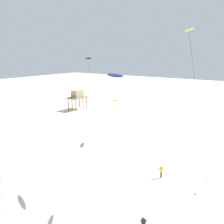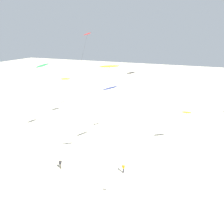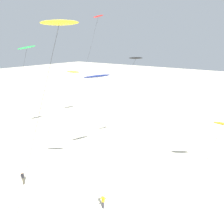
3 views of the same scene
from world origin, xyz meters
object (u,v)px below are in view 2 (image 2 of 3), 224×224
kite_black (130,75)px  kite_yellow (109,68)px  kite_flyer_middle (60,164)px  marker_flag (110,187)px  kite_lime (66,79)px  kite_flyer_nearest (123,168)px  kite_green (42,66)px  kite_navy (110,89)px  kite_red (87,36)px  kite_orange (187,113)px

kite_black → kite_yellow: bearing=-85.3°
kite_flyer_middle → marker_flag: bearing=-14.2°
kite_yellow → kite_lime: kite_yellow is taller
kite_yellow → kite_lime: 28.54m
kite_black → kite_flyer_nearest: (2.27, -9.41, -13.28)m
kite_green → kite_yellow: bearing=-23.8°
kite_navy → kite_red: bearing=129.5°
kite_black → kite_red: 17.52m
kite_yellow → kite_red: size_ratio=0.82×
kite_black → kite_flyer_middle: bearing=-122.4°
kite_orange → marker_flag: bearing=-114.4°
kite_flyer_middle → kite_red: bearing=104.9°
kite_lime → kite_red: bearing=20.1°
kite_black → kite_orange: size_ratio=1.90×
kite_red → kite_lime: 11.57m
kite_green → kite_flyer_middle: (7.60, -7.35, -14.62)m
kite_green → kite_orange: bearing=17.5°
kite_red → kite_flyer_middle: (5.70, -21.42, -19.68)m
kite_yellow → kite_red: bearing=124.3°
kite_navy → marker_flag: (3.99, -9.69, -11.18)m
kite_flyer_middle → kite_yellow: bearing=0.7°
kite_yellow → kite_lime: bearing=135.9°
kite_orange → kite_black: bearing=-162.9°
kite_green → kite_flyer_middle: kite_green is taller
kite_orange → kite_flyer_nearest: kite_orange is taller
kite_black → kite_flyer_middle: size_ratio=8.77×
kite_black → kite_flyer_middle: 19.72m
kite_red → kite_lime: size_ratio=1.95×
kite_flyer_nearest → kite_flyer_middle: 10.50m
kite_green → kite_flyer_nearest: size_ratio=9.63×
kite_orange → kite_lime: size_ratio=0.70×
kite_green → kite_orange: 28.37m
kite_yellow → marker_flag: bearing=-64.9°
kite_navy → marker_flag: 15.33m
kite_yellow → kite_red: kite_red is taller
kite_green → kite_flyer_nearest: kite_green is taller
kite_orange → kite_lime: kite_lime is taller
kite_flyer_middle → kite_flyer_nearest: bearing=16.0°
kite_yellow → kite_red: 26.01m
kite_lime → kite_navy: bearing=-35.6°
kite_lime → kite_flyer_middle: (11.13, -19.44, -9.66)m
kite_flyer_nearest → kite_flyer_middle: same height
kite_red → kite_navy: 20.13m
kite_flyer_middle → kite_green: bearing=136.0°
kite_flyer_middle → marker_flag: 10.40m
kite_red → kite_lime: (-5.43, -1.98, -10.03)m
kite_navy → kite_orange: (12.18, 8.38, -5.49)m
kite_orange → marker_flag: (-8.19, -18.07, -5.69)m
kite_green → kite_orange: (25.86, 8.16, -8.33)m
kite_red → kite_navy: bearing=-50.5°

